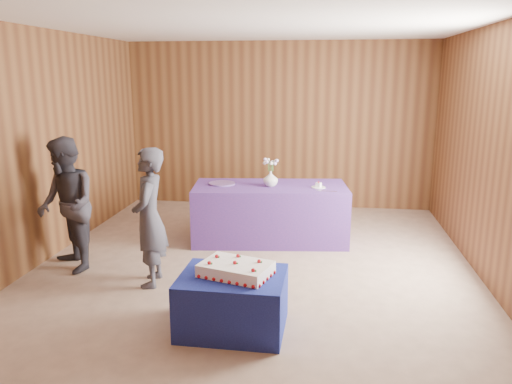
% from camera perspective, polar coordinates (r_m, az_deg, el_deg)
% --- Properties ---
extents(ground, '(6.00, 6.00, 0.00)m').
position_cam_1_polar(ground, '(5.70, -0.45, -9.13)').
color(ground, gray).
rests_on(ground, ground).
extents(room_shell, '(5.04, 6.04, 2.72)m').
position_cam_1_polar(room_shell, '(5.28, -0.49, 9.27)').
color(room_shell, brown).
rests_on(room_shell, ground).
extents(cake_table, '(0.91, 0.71, 0.50)m').
position_cam_1_polar(cake_table, '(4.43, -2.69, -12.48)').
color(cake_table, navy).
rests_on(cake_table, ground).
extents(serving_table, '(2.09, 1.13, 0.75)m').
position_cam_1_polar(serving_table, '(6.65, 1.62, -2.41)').
color(serving_table, '#5E2F83').
rests_on(serving_table, ground).
extents(sheet_cake, '(0.70, 0.57, 0.14)m').
position_cam_1_polar(sheet_cake, '(4.32, -2.31, -8.78)').
color(sheet_cake, white).
rests_on(sheet_cake, cake_table).
extents(vase, '(0.24, 0.24, 0.20)m').
position_cam_1_polar(vase, '(6.49, 1.68, 1.53)').
color(vase, silver).
rests_on(vase, serving_table).
extents(flower_spray, '(0.20, 0.20, 0.16)m').
position_cam_1_polar(flower_spray, '(6.45, 1.69, 3.53)').
color(flower_spray, '#396729').
rests_on(flower_spray, vase).
extents(platter, '(0.37, 0.37, 0.02)m').
position_cam_1_polar(platter, '(6.64, -3.92, 0.97)').
color(platter, '#664890').
rests_on(platter, serving_table).
extents(plate, '(0.20, 0.20, 0.01)m').
position_cam_1_polar(plate, '(6.47, 7.15, 0.54)').
color(plate, silver).
rests_on(plate, serving_table).
extents(cake_slice, '(0.08, 0.08, 0.08)m').
position_cam_1_polar(cake_slice, '(6.46, 7.16, 0.85)').
color(cake_slice, white).
rests_on(cake_slice, plate).
extents(knife, '(0.26, 0.04, 0.00)m').
position_cam_1_polar(knife, '(6.29, 8.08, 0.10)').
color(knife, silver).
rests_on(knife, serving_table).
extents(guest_left, '(0.43, 0.58, 1.46)m').
position_cam_1_polar(guest_left, '(5.28, -12.09, -2.89)').
color(guest_left, '#3B3B45').
rests_on(guest_left, ground).
extents(guest_right, '(0.92, 0.93, 1.52)m').
position_cam_1_polar(guest_right, '(5.92, -20.84, -1.41)').
color(guest_right, '#33313B').
rests_on(guest_right, ground).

